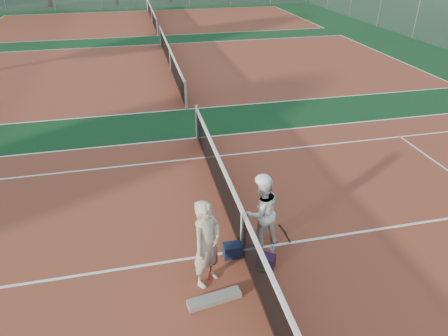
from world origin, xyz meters
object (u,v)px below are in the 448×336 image
at_px(racket_black_held, 282,235).
at_px(water_bottle, 272,254).
at_px(racket_red, 213,265).
at_px(player_b, 261,212).
at_px(sports_bag_purple, 266,261).
at_px(sports_bag_navy, 233,250).
at_px(net_main, 242,231).
at_px(racket_spare, 262,268).
at_px(player_a, 207,244).

bearing_deg(racket_black_held, water_bottle, 33.89).
xyz_separation_m(racket_red, racket_black_held, (1.55, 0.55, -0.03)).
distance_m(racket_black_held, water_bottle, 0.50).
relative_size(player_b, racket_red, 2.67).
distance_m(racket_black_held, sports_bag_purple, 0.73).
relative_size(sports_bag_navy, water_bottle, 1.22).
bearing_deg(sports_bag_navy, sports_bag_purple, -38.10).
bearing_deg(net_main, racket_spare, -65.93).
bearing_deg(water_bottle, player_b, 96.93).
xyz_separation_m(player_a, water_bottle, (1.34, 0.27, -0.73)).
relative_size(racket_red, sports_bag_navy, 1.61).
distance_m(racket_red, water_bottle, 1.24).
relative_size(player_a, player_b, 1.12).
bearing_deg(racket_spare, sports_bag_purple, -86.15).
bearing_deg(sports_bag_navy, racket_spare, -44.97).
distance_m(player_b, sports_bag_purple, 0.97).
xyz_separation_m(net_main, racket_black_held, (0.85, -0.03, -0.24)).
bearing_deg(racket_black_held, racket_red, 6.41).
height_order(net_main, racket_spare, net_main).
bearing_deg(racket_black_held, player_b, -39.65).
relative_size(player_b, water_bottle, 5.25).
bearing_deg(player_b, net_main, 7.27).
bearing_deg(racket_black_held, racket_spare, 29.69).
bearing_deg(sports_bag_purple, sports_bag_navy, 141.90).
bearing_deg(racket_spare, player_b, -31.07).
relative_size(net_main, water_bottle, 36.60).
xyz_separation_m(player_b, sports_bag_purple, (-0.10, -0.72, -0.65)).
height_order(racket_black_held, sports_bag_purple, racket_black_held).
bearing_deg(racket_spare, racket_black_held, -64.11).
distance_m(player_a, water_bottle, 1.55).
height_order(player_b, sports_bag_purple, player_b).
bearing_deg(player_b, water_bottle, 83.00).
height_order(net_main, sports_bag_purple, net_main).
bearing_deg(player_a, racket_black_held, -20.97).
distance_m(net_main, water_bottle, 0.74).
bearing_deg(water_bottle, racket_black_held, 46.94).
distance_m(player_a, player_b, 1.52).
height_order(player_b, sports_bag_navy, player_b).
distance_m(net_main, sports_bag_navy, 0.44).
relative_size(racket_spare, sports_bag_navy, 1.64).
distance_m(racket_red, sports_bag_navy, 0.70).
distance_m(racket_black_held, racket_spare, 0.85).
relative_size(player_a, racket_black_held, 3.27).
height_order(player_a, water_bottle, player_a).
xyz_separation_m(racket_spare, sports_bag_purple, (0.09, 0.03, 0.12)).
bearing_deg(racket_spare, net_main, 7.21).
distance_m(net_main, player_a, 1.11).
distance_m(player_b, water_bottle, 0.85).
distance_m(player_a, racket_black_held, 1.89).
relative_size(player_a, sports_bag_navy, 4.83).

